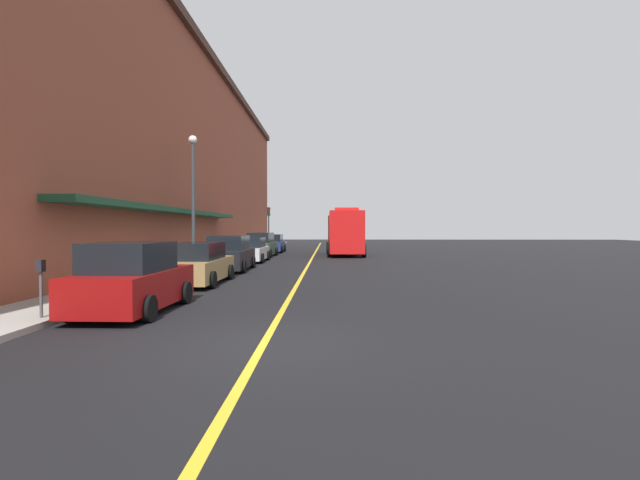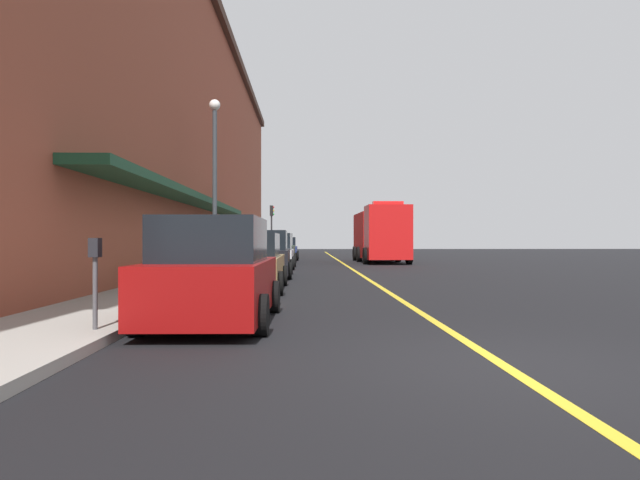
% 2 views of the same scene
% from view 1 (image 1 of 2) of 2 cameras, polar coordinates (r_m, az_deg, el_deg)
% --- Properties ---
extents(ground_plane, '(112.00, 112.00, 0.00)m').
position_cam_1_polar(ground_plane, '(33.90, -0.99, -2.25)').
color(ground_plane, black).
extents(sidewalk_left, '(2.40, 70.00, 0.15)m').
position_cam_1_polar(sidewalk_left, '(34.68, -11.29, -2.07)').
color(sidewalk_left, '#9E9B93').
rests_on(sidewalk_left, ground).
extents(lane_center_stripe, '(0.16, 70.00, 0.01)m').
position_cam_1_polar(lane_center_stripe, '(33.90, -0.99, -2.25)').
color(lane_center_stripe, gold).
rests_on(lane_center_stripe, ground).
extents(brick_building_left, '(12.40, 64.00, 14.93)m').
position_cam_1_polar(brick_building_left, '(36.15, -22.47, 9.74)').
color(brick_building_left, brown).
rests_on(brick_building_left, ground).
extents(parked_car_0, '(2.13, 4.33, 1.83)m').
position_cam_1_polar(parked_car_0, '(13.09, -21.99, -4.55)').
color(parked_car_0, maroon).
rests_on(parked_car_0, ground).
extents(parked_car_1, '(2.03, 4.88, 1.64)m').
position_cam_1_polar(parked_car_1, '(18.91, -14.68, -2.91)').
color(parked_car_1, '#A5844C').
rests_on(parked_car_1, ground).
extents(parked_car_2, '(2.19, 4.92, 1.81)m').
position_cam_1_polar(parked_car_2, '(24.49, -11.01, -1.73)').
color(parked_car_2, black).
rests_on(parked_car_2, ground).
extents(parked_car_3, '(2.07, 4.61, 1.59)m').
position_cam_1_polar(parked_car_3, '(30.62, -8.49, -1.26)').
color(parked_car_3, silver).
rests_on(parked_car_3, ground).
extents(parked_car_4, '(2.20, 4.82, 1.85)m').
position_cam_1_polar(parked_car_4, '(36.02, -7.24, -0.67)').
color(parked_car_4, '#2D5133').
rests_on(parked_car_4, ground).
extents(parked_car_5, '(2.08, 4.63, 1.64)m').
position_cam_1_polar(parked_car_5, '(42.37, -5.81, -0.47)').
color(parked_car_5, navy).
rests_on(parked_car_5, ground).
extents(fire_truck, '(3.02, 8.37, 3.74)m').
position_cam_1_polar(fire_truck, '(37.79, 3.04, 0.83)').
color(fire_truck, red).
rests_on(fire_truck, ground).
extents(parking_meter_0, '(0.14, 0.18, 1.33)m').
position_cam_1_polar(parking_meter_0, '(12.42, -31.05, -4.01)').
color(parking_meter_0, '#4C4C51').
rests_on(parking_meter_0, sidewalk_left).
extents(parking_meter_1, '(0.14, 0.18, 1.33)m').
position_cam_1_polar(parking_meter_1, '(32.81, -10.48, -0.55)').
color(parking_meter_1, '#4C4C51').
rests_on(parking_meter_1, sidewalk_left).
extents(parking_meter_2, '(0.14, 0.18, 1.33)m').
position_cam_1_polar(parking_meter_2, '(28.30, -12.36, -0.88)').
color(parking_meter_2, '#4C4C51').
rests_on(parking_meter_2, sidewalk_left).
extents(street_lamp_left, '(0.44, 0.44, 6.94)m').
position_cam_1_polar(street_lamp_left, '(25.60, -15.30, 6.34)').
color(street_lamp_left, '#33383D').
rests_on(street_lamp_left, sidewalk_left).
extents(traffic_light_near, '(0.38, 0.36, 4.30)m').
position_cam_1_polar(traffic_light_near, '(50.61, -6.31, 2.54)').
color(traffic_light_near, '#232326').
rests_on(traffic_light_near, sidewalk_left).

